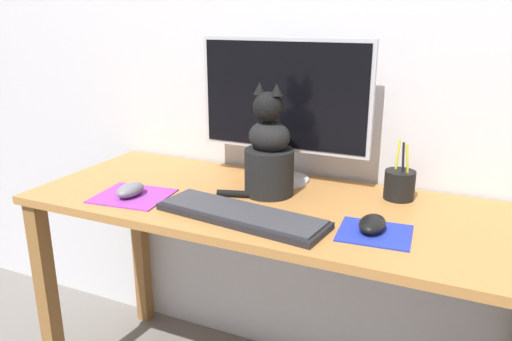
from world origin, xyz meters
TOP-DOWN VIEW (x-y plane):
  - wall_back at (0.00, 0.31)m, footprint 7.00×0.04m
  - desk at (0.00, 0.00)m, footprint 1.49×0.57m
  - monitor at (-0.06, 0.19)m, footprint 0.56×0.17m
  - keyboard at (-0.04, -0.15)m, footprint 0.49×0.20m
  - mousepad_left at (-0.41, -0.14)m, footprint 0.23×0.21m
  - mousepad_right at (0.30, -0.10)m, footprint 0.19×0.17m
  - computer_mouse_left at (-0.41, -0.14)m, footprint 0.06×0.10m
  - computer_mouse_right at (0.29, -0.09)m, footprint 0.06×0.11m
  - cat at (-0.05, 0.05)m, footprint 0.21×0.18m
  - pen_cup at (0.31, 0.18)m, footprint 0.09×0.09m

SIDE VIEW (x-z plane):
  - desk at x=0.00m, z-range 0.26..1.00m
  - mousepad_left at x=-0.41m, z-range 0.73..0.74m
  - mousepad_right at x=0.30m, z-range 0.73..0.74m
  - keyboard at x=-0.04m, z-range 0.73..0.76m
  - computer_mouse_right at x=0.29m, z-range 0.74..0.77m
  - computer_mouse_left at x=-0.41m, z-range 0.74..0.78m
  - pen_cup at x=0.31m, z-range 0.69..0.86m
  - cat at x=-0.05m, z-range 0.69..1.03m
  - monitor at x=-0.06m, z-range 0.76..1.22m
  - wall_back at x=0.00m, z-range 0.00..2.50m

